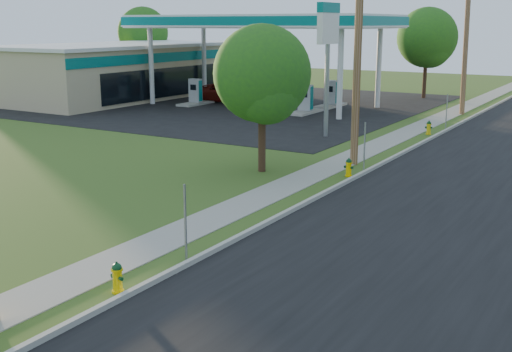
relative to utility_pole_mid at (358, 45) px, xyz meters
The scene contains 24 objects.
ground_plane 17.72m from the utility_pole_mid, 87.98° to the right, with size 140.00×140.00×0.00m, color #3D5A21.
road 9.97m from the utility_pole_mid, 53.92° to the right, with size 8.00×120.00×0.02m, color black.
curb 8.60m from the utility_pole_mid, 81.07° to the right, with size 0.15×120.00×0.15m, color #A7A498.
sidewalk 8.59m from the utility_pole_mid, 95.31° to the right, with size 1.50×120.00×0.03m, color gray.
forecourt 22.06m from the utility_pole_mid, 135.75° to the left, with size 26.00×28.00×0.02m, color black.
utility_pole_mid is the anchor object (origin of this frame).
utility_pole_far 18.00m from the utility_pole_mid, 90.00° to the left, with size 1.40×0.32×9.50m.
sign_post_near 13.42m from the utility_pole_mid, 86.20° to the right, with size 0.05×0.04×2.00m, color gray.
sign_post_mid 4.17m from the utility_pole_mid, 49.64° to the right, with size 0.05×0.04×2.00m, color gray.
sign_post_far 11.91m from the utility_pole_mid, 85.66° to the left, with size 0.05×0.04×2.00m, color gray.
gas_canopy 20.14m from the utility_pole_mid, 131.78° to the left, with size 18.18×9.18×6.40m.
fuel_pump_nw 22.52m from the utility_pole_mid, 144.01° to the left, with size 1.20×3.20×1.90m.
fuel_pump_ne 16.31m from the utility_pole_mid, 124.40° to the left, with size 1.20×3.20×1.90m.
fuel_pump_sw 25.05m from the utility_pole_mid, 136.48° to the left, with size 1.20×3.20×1.90m.
fuel_pump_se 19.65m from the utility_pole_mid, 117.63° to the left, with size 1.20×3.20×1.90m.
convenience_store 30.48m from the utility_pole_mid, 150.38° to the left, with size 10.40×22.40×4.25m.
price_pylon 6.76m from the utility_pole_mid, 125.34° to the left, with size 0.34×2.04×6.85m.
tree_verge 4.29m from the utility_pole_mid, 128.71° to the right, with size 3.85×3.85×5.84m.
tree_lot 26.22m from the utility_pole_mid, 100.46° to the left, with size 4.68×4.68×7.10m.
tree_back 40.40m from the utility_pole_mid, 143.23° to the left, with size 4.90×4.90×7.43m.
hydrant_near 15.83m from the utility_pole_mid, 87.28° to the right, with size 0.38×0.34×0.73m.
hydrant_mid 5.13m from the utility_pole_mid, 72.33° to the right, with size 0.38×0.34×0.74m.
hydrant_far 10.15m from the utility_pole_mid, 86.72° to the left, with size 0.39×0.35×0.76m.
car_red 23.37m from the utility_pole_mid, 137.59° to the left, with size 2.36×5.12×1.42m, color maroon.
Camera 1 is at (9.62, -7.88, 5.83)m, focal length 45.00 mm.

